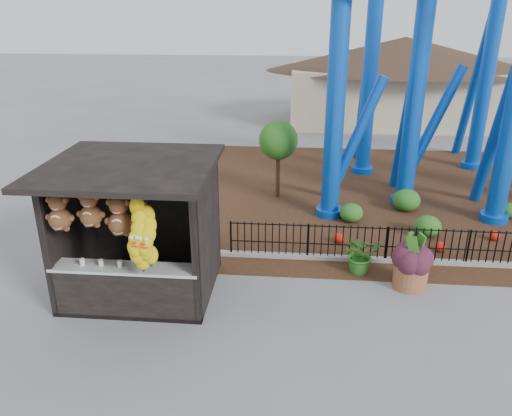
# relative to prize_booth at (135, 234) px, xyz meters

# --- Properties ---
(ground) EXTENTS (120.00, 120.00, 0.00)m
(ground) POSITION_rel_prize_booth_xyz_m (3.00, -0.89, -1.54)
(ground) COLOR slate
(ground) RESTS_ON ground
(mulch_bed) EXTENTS (18.00, 12.00, 0.02)m
(mulch_bed) POSITION_rel_prize_booth_xyz_m (7.00, 7.11, -1.53)
(mulch_bed) COLOR #331E11
(mulch_bed) RESTS_ON ground
(curb) EXTENTS (18.00, 0.18, 0.12)m
(curb) POSITION_rel_prize_booth_xyz_m (7.00, 2.11, -1.48)
(curb) COLOR gray
(curb) RESTS_ON ground
(prize_booth) EXTENTS (3.50, 3.40, 3.12)m
(prize_booth) POSITION_rel_prize_booth_xyz_m (0.00, 0.00, 0.00)
(prize_booth) COLOR black
(prize_booth) RESTS_ON ground
(picket_fence) EXTENTS (12.20, 0.06, 1.00)m
(picket_fence) POSITION_rel_prize_booth_xyz_m (7.90, 2.11, -1.04)
(picket_fence) COLOR black
(picket_fence) RESTS_ON ground
(terracotta_planter) EXTENTS (0.84, 0.84, 0.63)m
(terracotta_planter) POSITION_rel_prize_booth_xyz_m (6.17, 0.93, -1.23)
(terracotta_planter) COLOR brown
(terracotta_planter) RESTS_ON ground
(planter_foliage) EXTENTS (0.70, 0.70, 0.64)m
(planter_foliage) POSITION_rel_prize_booth_xyz_m (6.17, 0.93, -0.59)
(planter_foliage) COLOR #381623
(planter_foliage) RESTS_ON terracotta_planter
(potted_plant) EXTENTS (1.00, 0.90, 0.99)m
(potted_plant) POSITION_rel_prize_booth_xyz_m (5.09, 1.53, -1.05)
(potted_plant) COLOR #29591A
(potted_plant) RESTS_ON ground
(landscaping) EXTENTS (7.56, 3.48, 0.70)m
(landscaping) POSITION_rel_prize_booth_xyz_m (7.43, 4.81, -1.23)
(landscaping) COLOR #265E1B
(landscaping) RESTS_ON mulch_bed
(pavilion) EXTENTS (15.00, 15.00, 4.80)m
(pavilion) POSITION_rel_prize_booth_xyz_m (9.00, 19.11, 1.53)
(pavilion) COLOR #BFAD8C
(pavilion) RESTS_ON ground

